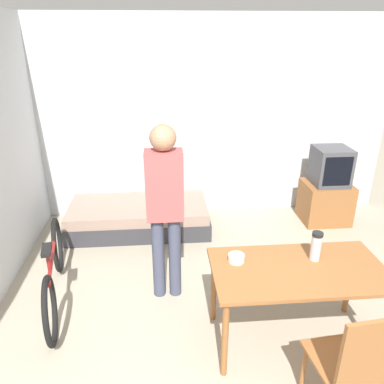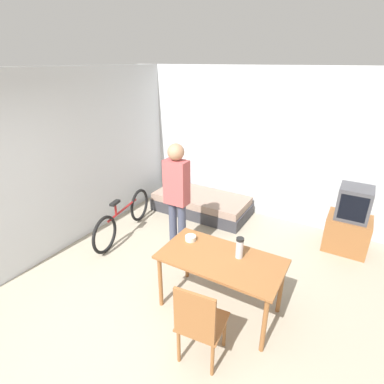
# 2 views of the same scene
# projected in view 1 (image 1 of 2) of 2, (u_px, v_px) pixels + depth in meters

# --- Properties ---
(wall_back) EXTENTS (5.31, 0.06, 2.70)m
(wall_back) POSITION_uv_depth(u_px,v_px,m) (199.00, 120.00, 5.11)
(wall_back) COLOR silver
(wall_back) RESTS_ON ground_plane
(daybed) EXTENTS (1.86, 0.87, 0.36)m
(daybed) POSITION_uv_depth(u_px,v_px,m) (139.00, 217.00, 5.01)
(daybed) COLOR #333338
(daybed) RESTS_ON ground_plane
(tv) EXTENTS (0.63, 0.52, 1.06)m
(tv) POSITION_uv_depth(u_px,v_px,m) (327.00, 190.00, 5.13)
(tv) COLOR brown
(tv) RESTS_ON ground_plane
(dining_table) EXTENTS (1.39, 0.74, 0.73)m
(dining_table) POSITION_uv_depth(u_px,v_px,m) (298.00, 277.00, 3.00)
(dining_table) COLOR brown
(dining_table) RESTS_ON ground_plane
(wooden_chair) EXTENTS (0.48, 0.48, 0.95)m
(wooden_chair) POSITION_uv_depth(u_px,v_px,m) (355.00, 362.00, 2.38)
(wooden_chair) COLOR brown
(wooden_chair) RESTS_ON ground_plane
(bicycle) EXTENTS (0.36, 1.68, 0.71)m
(bicycle) POSITION_uv_depth(u_px,v_px,m) (54.00, 272.00, 3.63)
(bicycle) COLOR black
(bicycle) RESTS_ON ground_plane
(person_standing) EXTENTS (0.34, 0.23, 1.75)m
(person_standing) POSITION_uv_depth(u_px,v_px,m) (165.00, 202.00, 3.43)
(person_standing) COLOR #3D4256
(person_standing) RESTS_ON ground_plane
(thermos_flask) EXTENTS (0.09, 0.09, 0.25)m
(thermos_flask) POSITION_uv_depth(u_px,v_px,m) (316.00, 245.00, 3.03)
(thermos_flask) COLOR #B7B7BC
(thermos_flask) RESTS_ON dining_table
(mate_bowl) EXTENTS (0.14, 0.14, 0.06)m
(mate_bowl) POSITION_uv_depth(u_px,v_px,m) (236.00, 258.00, 3.05)
(mate_bowl) COLOR beige
(mate_bowl) RESTS_ON dining_table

